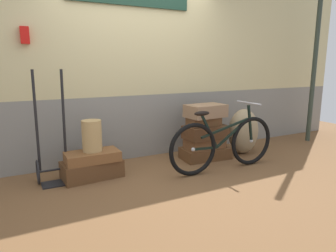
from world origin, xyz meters
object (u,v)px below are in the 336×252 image
Objects in this scene: suitcase_1 at (92,156)px; bicycle at (224,144)px; burlap_sack at (243,131)px; suitcase_0 at (92,169)px; suitcase_3 at (205,143)px; suitcase_6 at (206,111)px; wicker_basket at (92,136)px; suitcase_2 at (205,153)px; suitcase_5 at (204,122)px; suitcase_4 at (206,132)px; luggage_trolley at (53,157)px.

suitcase_1 is 0.39× the size of bicycle.
suitcase_0 is at bearing 178.93° from burlap_sack.
burlap_sack is at bearing 32.22° from bicycle.
suitcase_6 reaches higher than suitcase_3.
bicycle is at bearing -18.03° from wicker_basket.
suitcase_3 is 1.69m from wicker_basket.
suitcase_0 is at bearing 178.52° from wicker_basket.
bicycle is (1.63, -0.50, 0.08)m from suitcase_1.
suitcase_5 is (-0.03, 0.01, 0.48)m from suitcase_2.
suitcase_4 is 0.70m from burlap_sack.
suitcase_4 is 0.52m from bicycle.
suitcase_2 is 1.00× the size of burlap_sack.
suitcase_6 is 1.70m from wicker_basket.
luggage_trolley is at bearing 176.88° from suitcase_4.
suitcase_2 is at bearing 16.07° from suitcase_3.
suitcase_4 is 0.47× the size of luggage_trolley.
suitcase_2 is 1.52× the size of suitcase_5.
suitcase_4 is 0.16m from suitcase_5.
bicycle is at bearing -93.27° from suitcase_2.
suitcase_6 is 0.35× the size of bicycle.
suitcase_1 is at bearing 177.42° from suitcase_6.
bicycle reaches higher than wicker_basket.
suitcase_6 reaches higher than burlap_sack.
suitcase_0 is 1.69m from suitcase_3.
suitcase_6 is (1.71, 0.02, 0.61)m from suitcase_0.
wicker_basket is at bearing 179.16° from suitcase_3.
burlap_sack is 0.43× the size of bicycle.
burlap_sack is (2.83, -0.12, 0.04)m from luggage_trolley.
suitcase_4 is 0.38× the size of bicycle.
suitcase_3 is 0.53m from bicycle.
suitcase_3 reaches higher than suitcase_2.
suitcase_4 is 2.14m from luggage_trolley.
suitcase_6 is at bearing 52.21° from suitcase_3.
suitcase_3 is 0.72m from burlap_sack.
suitcase_0 is 0.49m from luggage_trolley.
luggage_trolley is (-0.45, 0.08, -0.22)m from wicker_basket.
suitcase_5 is at bearing -1.82° from luggage_trolley.
wicker_basket is (-1.69, 0.00, 0.45)m from suitcase_2.
suitcase_5 is at bearing -4.07° from suitcase_0.
burlap_sack reaches higher than suitcase_5.
burlap_sack is (2.38, -0.04, -0.18)m from wicker_basket.
suitcase_6 reaches higher than wicker_basket.
suitcase_6 reaches higher than suitcase_4.
burlap_sack is at bearing -3.40° from suitcase_3.
luggage_trolley reaches higher than suitcase_5.
suitcase_5 is at bearing 138.96° from suitcase_4.
suitcase_3 is at bearing 157.39° from suitcase_4.
burlap_sack reaches higher than suitcase_2.
suitcase_3 is 1.21× the size of suitcase_5.
luggage_trolley is at bearing 177.20° from suitcase_3.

